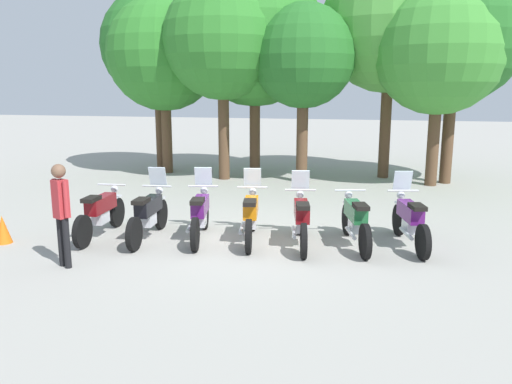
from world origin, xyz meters
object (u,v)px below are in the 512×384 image
object	(u,v)px
motorcycle_0	(101,212)
motorcycle_2	(200,213)
tree_5	(390,23)
tree_7	(440,49)
motorcycle_4	(301,219)
tree_2	(223,40)
tree_4	(304,57)
tree_6	(456,35)
motorcycle_5	(355,220)
person_0	(61,207)
tree_3	(255,37)
motorcycle_1	(149,213)
traffic_cone	(3,229)
tree_1	(164,54)
motorcycle_6	(410,220)
tree_0	(158,45)
motorcycle_3	(251,215)

from	to	relation	value
motorcycle_0	motorcycle_2	world-z (taller)	motorcycle_2
tree_5	tree_7	xyz separation A→B (m)	(1.43, -1.14, -0.89)
motorcycle_4	tree_2	xyz separation A→B (m)	(-3.52, 6.62, 3.94)
tree_4	tree_7	distance (m)	4.02
tree_6	motorcycle_5	bearing A→B (deg)	-109.00
person_0	tree_3	bearing A→B (deg)	-160.43
person_0	tree_3	distance (m)	10.65
tree_4	tree_5	bearing A→B (deg)	29.56
motorcycle_2	motorcycle_1	bearing A→B (deg)	90.62
tree_4	tree_7	bearing A→B (deg)	4.52
motorcycle_1	tree_6	world-z (taller)	tree_6
motorcycle_2	traffic_cone	distance (m)	3.85
motorcycle_1	tree_1	bearing A→B (deg)	15.13
motorcycle_6	tree_6	bearing A→B (deg)	-25.30
motorcycle_0	motorcycle_1	size ratio (longest dim) A/B	1.00
motorcycle_0	tree_4	bearing A→B (deg)	-28.14
tree_0	tree_6	xyz separation A→B (m)	(9.93, -0.58, 0.08)
tree_1	tree_5	xyz separation A→B (m)	(7.51, 0.69, 0.88)
motorcycle_3	motorcycle_5	size ratio (longest dim) A/B	1.01
tree_3	motorcycle_2	bearing A→B (deg)	-84.75
motorcycle_0	tree_7	bearing A→B (deg)	-48.33
tree_3	motorcycle_1	bearing A→B (deg)	-92.05
motorcycle_2	tree_6	size ratio (longest dim) A/B	0.33
motorcycle_1	tree_7	xyz separation A→B (m)	(6.11, 7.28, 3.59)
motorcycle_5	tree_1	xyz separation A→B (m)	(-6.89, 7.26, 3.62)
tree_3	tree_7	size ratio (longest dim) A/B	1.15
motorcycle_1	motorcycle_4	xyz separation A→B (m)	(3.04, 0.28, 0.00)
motorcycle_1	tree_2	bearing A→B (deg)	-1.03
motorcycle_6	motorcycle_1	bearing A→B (deg)	84.32
person_0	tree_3	world-z (taller)	tree_3
tree_4	tree_2	bearing A→B (deg)	-178.80
traffic_cone	motorcycle_1	bearing A→B (deg)	19.80
traffic_cone	tree_7	bearing A→B (deg)	43.23
tree_3	tree_4	distance (m)	2.26
motorcycle_0	tree_5	world-z (taller)	tree_5
motorcycle_2	tree_3	bearing A→B (deg)	-6.72
motorcycle_2	tree_0	xyz separation A→B (m)	(-4.35, 8.16, 3.94)
motorcycle_0	motorcycle_4	world-z (taller)	motorcycle_4
motorcycle_6	motorcycle_5	bearing A→B (deg)	88.67
motorcycle_4	tree_0	distance (m)	11.04
motorcycle_5	tree_2	distance (m)	8.82
motorcycle_2	tree_3	world-z (taller)	tree_3
tree_2	tree_4	world-z (taller)	tree_2
motorcycle_3	tree_6	bearing A→B (deg)	-42.00
motorcycle_4	tree_7	world-z (taller)	tree_7
motorcycle_6	person_0	bearing A→B (deg)	100.69
motorcycle_2	motorcycle_6	xyz separation A→B (m)	(4.06, 0.45, 0.00)
motorcycle_3	tree_0	size ratio (longest dim) A/B	0.34
motorcycle_1	tree_2	xyz separation A→B (m)	(-0.48, 6.90, 3.94)
motorcycle_1	motorcycle_3	world-z (taller)	same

